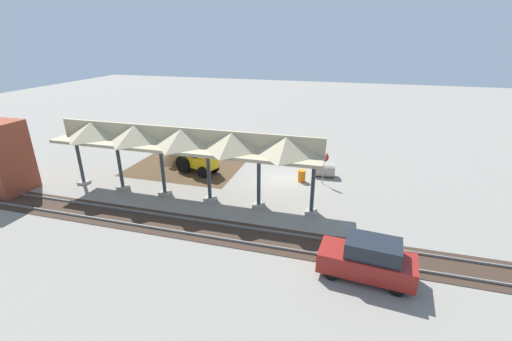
{
  "coord_description": "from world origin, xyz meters",
  "views": [
    {
      "loc": [
        -4.69,
        23.96,
        10.35
      ],
      "look_at": [
        1.27,
        2.8,
        1.6
      ],
      "focal_mm": 24.0,
      "sensor_mm": 36.0,
      "label": 1
    }
  ],
  "objects": [
    {
      "name": "traffic_barrel",
      "position": [
        -1.56,
        0.14,
        0.45
      ],
      "size": [
        0.56,
        0.56,
        0.9
      ],
      "primitive_type": "cylinder",
      "color": "orange",
      "rests_on": "ground"
    },
    {
      "name": "backhoe",
      "position": [
        6.89,
        0.46,
        1.27
      ],
      "size": [
        5.2,
        2.69,
        2.82
      ],
      "color": "#EAB214",
      "rests_on": "ground"
    },
    {
      "name": "platform_canopy",
      "position": [
        5.55,
        4.98,
        4.16
      ],
      "size": [
        18.1,
        3.2,
        4.9
      ],
      "color": "#9E998E",
      "rests_on": "ground"
    },
    {
      "name": "ground_plane",
      "position": [
        0.0,
        0.0,
        0.0
      ],
      "size": [
        120.0,
        120.0,
        0.0
      ],
      "primitive_type": "plane",
      "color": "gray"
    },
    {
      "name": "concrete_pipe",
      "position": [
        -3.13,
        -1.34,
        0.53
      ],
      "size": [
        1.6,
        1.12,
        1.05
      ],
      "color": "#9E9384",
      "rests_on": "ground"
    },
    {
      "name": "dirt_work_zone",
      "position": [
        8.28,
        -0.39,
        0.0
      ],
      "size": [
        9.04,
        7.0,
        0.01
      ],
      "primitive_type": "cube",
      "color": "#4C3823",
      "rests_on": "ground"
    },
    {
      "name": "distant_parked_car",
      "position": [
        -6.06,
        10.32,
        0.98
      ],
      "size": [
        4.36,
        2.17,
        1.98
      ],
      "color": "maroon",
      "rests_on": "ground"
    },
    {
      "name": "rail_tracks",
      "position": [
        0.0,
        8.53,
        0.03
      ],
      "size": [
        60.0,
        2.58,
        0.15
      ],
      "color": "slate",
      "rests_on": "ground"
    },
    {
      "name": "dirt_mound",
      "position": [
        9.8,
        -1.28,
        0.0
      ],
      "size": [
        5.95,
        5.95,
        2.2
      ],
      "primitive_type": "cone",
      "color": "#4C3823",
      "rests_on": "ground"
    },
    {
      "name": "stop_sign",
      "position": [
        -3.09,
        0.1,
        1.81
      ],
      "size": [
        0.71,
        0.34,
        2.5
      ],
      "color": "gray",
      "rests_on": "ground"
    }
  ]
}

